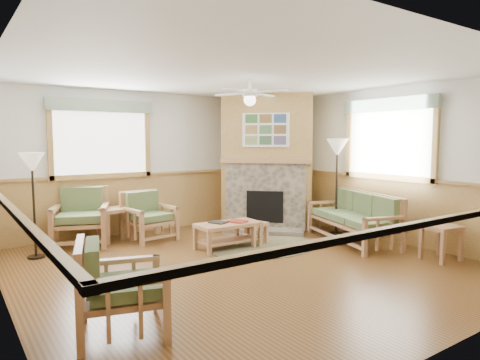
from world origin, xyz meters
TOP-DOWN VIEW (x-y plane):
  - floor at (0.00, 0.00)m, footprint 6.00×6.00m
  - ceiling at (0.00, 0.00)m, footprint 6.00×6.00m
  - wall_back at (0.00, 3.00)m, footprint 6.00×0.02m
  - wall_front at (0.00, -3.00)m, footprint 6.00×0.02m
  - wall_left at (-3.00, 0.00)m, footprint 0.02×6.00m
  - wall_right at (3.00, 0.00)m, footprint 0.02×6.00m
  - wainscot at (0.00, 0.00)m, footprint 6.00×6.00m
  - fireplace at (2.05, 2.05)m, footprint 3.11×3.11m
  - window_back at (-1.10, 2.96)m, footprint 1.90×0.16m
  - window_right at (2.96, -0.20)m, footprint 0.16×1.90m
  - ceiling_fan at (0.30, 0.30)m, footprint 1.59×1.59m
  - sofa at (2.35, 0.06)m, footprint 2.03×1.29m
  - armchair_back_left at (-1.61, 2.55)m, footprint 1.13×1.13m
  - armchair_back_right at (-0.51, 2.23)m, footprint 0.87×0.87m
  - armchair_left at (-2.18, -1.11)m, footprint 0.97×0.97m
  - coffee_table at (0.33, 0.95)m, footprint 1.07×0.54m
  - end_table_chairs at (-1.04, 2.55)m, footprint 0.57×0.55m
  - end_table_sofa at (2.55, -1.46)m, footprint 0.53×0.51m
  - footstool at (0.80, 0.93)m, footprint 0.55×0.55m
  - braided_rug at (0.88, 0.61)m, footprint 2.37×2.37m
  - floor_lamp_left at (-2.40, 2.12)m, footprint 0.41×0.41m
  - floor_lamp_right at (2.55, 0.62)m, footprint 0.48×0.48m
  - book_red at (0.48, 0.90)m, footprint 0.31×0.36m
  - book_dark at (0.18, 1.02)m, footprint 0.29×0.32m

SIDE VIEW (x-z plane):
  - floor at x=0.00m, z-range -0.01..0.00m
  - braided_rug at x=0.88m, z-range 0.00..0.01m
  - footstool at x=0.80m, z-range 0.00..0.38m
  - coffee_table at x=0.33m, z-range 0.00..0.42m
  - end_table_sofa at x=2.55m, z-range 0.00..0.53m
  - end_table_chairs at x=-1.04m, z-range 0.00..0.59m
  - armchair_back_right at x=-0.51m, z-range 0.00..0.86m
  - sofa at x=2.35m, z-range 0.00..0.87m
  - armchair_left at x=-2.18m, z-range 0.00..0.88m
  - book_dark at x=0.18m, z-range 0.44..0.46m
  - book_red at x=0.48m, z-range 0.44..0.47m
  - armchair_back_left at x=-1.61m, z-range 0.00..0.98m
  - wainscot at x=0.00m, z-range 0.00..1.10m
  - floor_lamp_left at x=-2.40m, z-range 0.00..1.61m
  - floor_lamp_right at x=2.55m, z-range 0.00..1.82m
  - wall_back at x=0.00m, z-range 0.00..2.70m
  - wall_front at x=0.00m, z-range 0.00..2.70m
  - wall_left at x=-3.00m, z-range 0.00..2.70m
  - wall_right at x=3.00m, z-range 0.00..2.70m
  - fireplace at x=2.05m, z-range 0.00..2.70m
  - window_back at x=-1.10m, z-range 1.78..3.28m
  - window_right at x=2.96m, z-range 1.78..3.28m
  - ceiling_fan at x=0.30m, z-range 2.48..2.84m
  - ceiling at x=0.00m, z-range 2.70..2.71m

